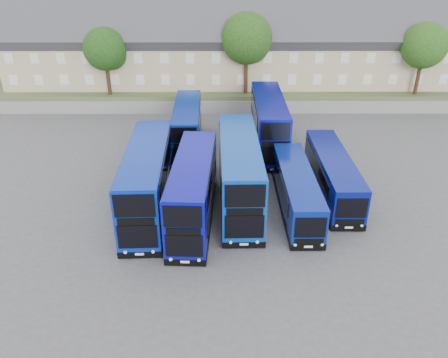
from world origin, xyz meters
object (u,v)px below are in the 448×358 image
dd_front_left (148,181)px  tree_west (106,51)px  tree_mid (248,40)px  tree_east (425,47)px  dd_front_mid (193,191)px  coach_east_a (296,191)px

dd_front_left → tree_west: size_ratio=1.58×
dd_front_left → tree_mid: 25.35m
tree_mid → tree_east: 20.02m
dd_front_left → dd_front_mid: (3.33, -1.18, -0.16)m
dd_front_mid → coach_east_a: dd_front_mid is taller
dd_front_left → tree_east: 36.64m
tree_mid → tree_east: size_ratio=1.12×
dd_front_left → tree_east: bearing=36.8°
dd_front_left → tree_mid: (8.26, 23.27, 5.72)m
coach_east_a → tree_east: tree_east is taller
dd_front_left → coach_east_a: dd_front_left is taller
dd_front_mid → tree_west: size_ratio=1.47×
dd_front_left → tree_mid: size_ratio=1.32×
coach_east_a → tree_west: 29.75m
dd_front_left → tree_west: 24.51m
coach_east_a → tree_east: 29.25m
tree_mid → coach_east_a: bearing=-83.9°
tree_mid → dd_front_left: bearing=-109.5°
dd_front_mid → coach_east_a: bearing=12.7°
tree_west → tree_mid: size_ratio=0.83×
dd_front_mid → dd_front_left: bearing=163.0°
coach_east_a → tree_west: bearing=128.7°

